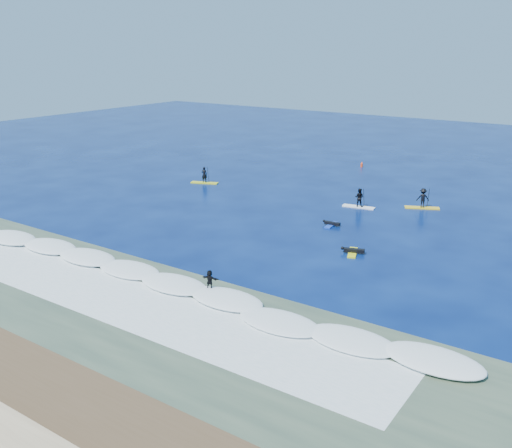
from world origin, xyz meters
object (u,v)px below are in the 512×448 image
Objects in this scene: sup_paddler_left at (204,177)px; sup_paddler_center at (359,199)px; prone_paddler_near at (353,251)px; wave_surfer at (210,281)px; prone_paddler_far at (331,224)px; sup_paddler_right at (423,199)px; marker_buoy at (362,165)px.

sup_paddler_left is 0.99× the size of sup_paddler_center.
wave_surfer is at bearing 138.95° from prone_paddler_near.
prone_paddler_near is at bearing 58.99° from wave_surfer.
sup_paddler_left is 24.75m from prone_paddler_near.
sup_paddler_center reaches higher than prone_paddler_near.
prone_paddler_far is at bearing -38.61° from sup_paddler_left.
sup_paddler_right is at bearing -12.07° from sup_paddler_left.
sup_paddler_left is 0.97× the size of sup_paddler_right.
sup_paddler_left is 18.98m from prone_paddler_far.
sup_paddler_center reaches higher than prone_paddler_far.
sup_paddler_left is at bearing 119.72° from wave_surfer.
sup_paddler_center is at bearing -19.18° from sup_paddler_left.
marker_buoy is at bearing 2.87° from prone_paddler_near.
prone_paddler_far is 24.16m from marker_buoy.
sup_paddler_right is 4.55× the size of marker_buoy.
prone_paddler_far is 15.96m from wave_surfer.
sup_paddler_right is at bearing -48.29° from marker_buoy.
marker_buoy is at bearing 91.03° from wave_surfer.
wave_surfer reaches higher than marker_buoy.
wave_surfer is 2.69× the size of marker_buoy.
wave_surfer is (18.21, -21.63, 0.10)m from sup_paddler_left.
sup_paddler_right is at bearing -30.34° from prone_paddler_far.
prone_paddler_near is 11.78m from wave_surfer.
sup_paddler_right is 1.59× the size of prone_paddler_far.
prone_paddler_near is at bearing -144.30° from prone_paddler_far.
sup_paddler_right is 10.30m from prone_paddler_far.
prone_paddler_near is at bearing -46.60° from sup_paddler_left.
prone_paddler_far is (-4.25, 4.94, -0.02)m from prone_paddler_near.
sup_paddler_right reaches higher than prone_paddler_near.
prone_paddler_far is at bearing 20.31° from prone_paddler_near.
sup_paddler_right is (4.86, 2.99, 0.07)m from sup_paddler_center.
prone_paddler_near is at bearing -115.36° from sup_paddler_right.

